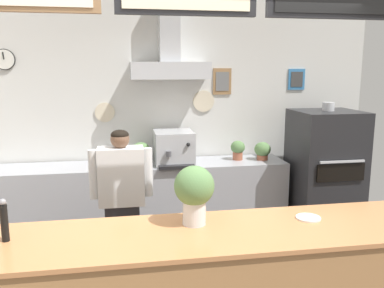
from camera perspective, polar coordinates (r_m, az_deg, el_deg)
back_wall_assembly at (r=4.95m, az=-4.58°, el=6.02°), size 5.48×2.44×3.09m
back_prep_counter at (r=4.95m, az=-7.18°, el=-8.18°), size 3.50×0.60×0.94m
pizza_oven at (r=5.16m, az=18.15°, el=-4.14°), size 0.76×0.76×1.66m
shop_worker at (r=3.81m, az=-9.83°, el=-8.59°), size 0.57×0.22×1.51m
espresso_machine at (r=4.78m, az=-2.60°, el=-0.53°), size 0.45×0.56×0.39m
potted_rosemary at (r=4.83m, az=-7.23°, el=-1.14°), size 0.23×0.23×0.25m
potted_thyme at (r=5.01m, az=6.48°, el=-0.72°), size 0.18×0.18×0.24m
potted_sage at (r=5.05m, az=9.92°, el=-0.89°), size 0.20×0.20×0.22m
basil_vase at (r=2.74m, az=0.32°, el=-6.77°), size 0.27×0.27×0.41m
condiment_plate at (r=3.02m, az=16.10°, el=-9.98°), size 0.17×0.17×0.01m
pepper_grinder at (r=2.76m, az=-24.99°, el=-9.75°), size 0.05×0.05×0.27m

